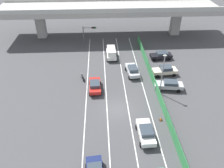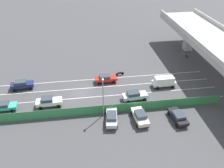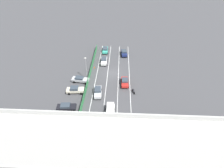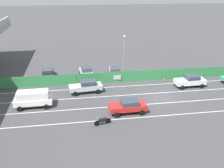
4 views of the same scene
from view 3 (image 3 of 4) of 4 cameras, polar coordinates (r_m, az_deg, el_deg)
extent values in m
plane|color=#424244|center=(53.58, 0.35, 3.40)|extent=(300.00, 300.00, 0.00)
cube|color=silver|center=(50.27, 5.63, 0.55)|extent=(0.14, 44.32, 0.01)
cube|color=silver|center=(50.18, 1.98, 0.66)|extent=(0.14, 44.32, 0.01)
cube|color=silver|center=(50.30, -1.68, 0.77)|extent=(0.14, 44.32, 0.01)
cube|color=silver|center=(50.61, -5.30, 0.87)|extent=(0.14, 44.32, 0.01)
cube|color=#A09E99|center=(28.55, -2.20, -18.32)|extent=(51.70, 10.10, 1.13)
cube|color=#B2B2AD|center=(30.73, -1.53, -9.73)|extent=(51.70, 0.30, 0.90)
cube|color=#A09E99|center=(34.84, 28.36, -20.70)|extent=(2.05, 2.05, 6.10)
cube|color=#A09E99|center=(36.52, -30.40, -18.07)|extent=(2.05, 2.05, 6.10)
cube|color=#338447|center=(50.39, -7.42, 1.70)|extent=(0.06, 40.32, 1.70)
cylinder|color=#4C514C|center=(67.49, -4.80, 11.87)|extent=(0.10, 0.10, 1.70)
cylinder|color=#4C514C|center=(55.86, -6.38, 5.78)|extent=(0.10, 0.10, 1.70)
cylinder|color=#4C514C|center=(45.25, -8.69, -3.34)|extent=(0.10, 0.10, 1.70)
cylinder|color=#4C514C|center=(36.54, -12.38, -17.35)|extent=(0.10, 0.10, 1.70)
cube|color=silver|center=(58.04, -2.56, 7.29)|extent=(1.95, 4.51, 0.68)
cube|color=#333D47|center=(57.98, -2.57, 7.97)|extent=(1.66, 1.99, 0.57)
cylinder|color=black|center=(56.96, -1.71, 6.08)|extent=(0.24, 0.65, 0.64)
cylinder|color=black|center=(57.07, -3.54, 6.08)|extent=(0.24, 0.65, 0.64)
cylinder|color=black|center=(59.55, -1.60, 7.62)|extent=(0.24, 0.65, 0.64)
cylinder|color=black|center=(59.66, -3.35, 7.62)|extent=(0.24, 0.65, 0.64)
cube|color=silver|center=(40.58, -0.54, -8.85)|extent=(1.93, 4.59, 0.67)
cube|color=silver|center=(39.99, -0.54, -8.06)|extent=(1.69, 3.77, 0.95)
cylinder|color=black|center=(39.89, 0.73, -10.99)|extent=(0.23, 0.64, 0.64)
cylinder|color=black|center=(39.95, -1.97, -10.92)|extent=(0.23, 0.64, 0.64)
cylinder|color=black|center=(41.99, 0.82, -7.80)|extent=(0.23, 0.64, 0.64)
cylinder|color=black|center=(42.04, -1.72, -7.74)|extent=(0.23, 0.64, 0.64)
cube|color=navy|center=(62.77, 3.85, 9.77)|extent=(2.16, 4.42, 0.68)
cube|color=#333D47|center=(62.62, 3.86, 10.34)|extent=(1.75, 2.22, 0.57)
cylinder|color=black|center=(61.84, 4.79, 8.73)|extent=(0.28, 0.66, 0.64)
cylinder|color=black|center=(61.65, 3.14, 8.71)|extent=(0.28, 0.66, 0.64)
cylinder|color=black|center=(64.38, 4.50, 10.00)|extent=(0.28, 0.66, 0.64)
cylinder|color=black|center=(64.20, 2.91, 9.98)|extent=(0.28, 0.66, 0.64)
cube|color=teal|center=(64.86, -2.17, 10.75)|extent=(1.94, 4.71, 0.55)
cube|color=#333D47|center=(64.71, -2.18, 11.20)|extent=(1.64, 2.38, 0.49)
cylinder|color=black|center=(63.63, -1.41, 9.75)|extent=(0.24, 0.65, 0.64)
cylinder|color=black|center=(63.71, -3.02, 9.74)|extent=(0.24, 0.65, 0.64)
cylinder|color=black|center=(66.43, -1.33, 11.04)|extent=(0.24, 0.65, 0.64)
cylinder|color=black|center=(66.51, -2.88, 11.03)|extent=(0.24, 0.65, 0.64)
cube|color=red|center=(48.90, 4.08, 0.57)|extent=(1.96, 4.45, 0.60)
cube|color=#333D47|center=(48.75, 4.10, 1.25)|extent=(1.67, 2.07, 0.50)
cylinder|color=black|center=(48.07, 5.21, -0.96)|extent=(0.24, 0.65, 0.64)
cylinder|color=black|center=(47.96, 3.03, -0.94)|extent=(0.24, 0.65, 0.64)
cylinder|color=black|center=(50.42, 5.03, 1.18)|extent=(0.24, 0.65, 0.64)
cylinder|color=black|center=(50.32, 2.95, 1.20)|extent=(0.24, 0.65, 0.64)
cube|color=#B7BABC|center=(45.65, -4.50, -2.59)|extent=(2.23, 4.72, 0.64)
cube|color=#333D47|center=(45.55, -4.53, -1.70)|extent=(1.78, 2.28, 0.58)
cylinder|color=black|center=(44.78, -3.34, -4.32)|extent=(0.28, 0.66, 0.64)
cylinder|color=black|center=(44.85, -5.65, -4.38)|extent=(0.28, 0.66, 0.64)
cylinder|color=black|center=(47.12, -3.35, -1.78)|extent=(0.28, 0.66, 0.64)
cylinder|color=black|center=(47.19, -5.54, -1.84)|extent=(0.28, 0.66, 0.64)
cylinder|color=black|center=(46.32, 7.12, -2.92)|extent=(0.25, 0.61, 0.60)
cylinder|color=black|center=(47.28, 6.63, -1.88)|extent=(0.25, 0.61, 0.60)
cube|color=black|center=(46.62, 6.90, -2.13)|extent=(0.50, 0.96, 0.36)
cylinder|color=#B2B2B2|center=(45.99, 7.14, -2.25)|extent=(0.59, 0.18, 0.03)
cube|color=#B2B5B7|center=(50.45, -10.01, 1.39)|extent=(4.86, 2.35, 0.65)
cube|color=#333D47|center=(50.20, -10.35, 1.94)|extent=(2.38, 1.81, 0.48)
cylinder|color=black|center=(50.91, -7.96, 1.33)|extent=(0.66, 0.31, 0.64)
cylinder|color=black|center=(49.62, -8.54, 0.16)|extent=(0.66, 0.31, 0.64)
cylinder|color=black|center=(51.90, -11.30, 1.70)|extent=(0.66, 0.31, 0.64)
cylinder|color=black|center=(50.63, -11.96, 0.56)|extent=(0.66, 0.31, 0.64)
cube|color=beige|center=(47.08, -11.56, -1.90)|extent=(4.63, 2.18, 0.65)
cube|color=#333D47|center=(46.73, -11.88, -1.31)|extent=(2.13, 1.76, 0.60)
cylinder|color=black|center=(47.84, -9.55, -1.62)|extent=(0.66, 0.27, 0.64)
cylinder|color=black|center=(46.46, -9.77, -3.05)|extent=(0.66, 0.27, 0.64)
cylinder|color=black|center=(48.37, -13.14, -1.67)|extent=(0.66, 0.27, 0.64)
cylinder|color=black|center=(47.00, -13.47, -3.09)|extent=(0.66, 0.27, 0.64)
cube|color=black|center=(43.01, -14.24, -7.11)|extent=(4.54, 2.14, 0.55)
cube|color=#333D47|center=(42.69, -14.60, -6.62)|extent=(2.29, 1.74, 0.48)
cylinder|color=black|center=(43.62, -12.04, -6.70)|extent=(0.66, 0.27, 0.64)
cylinder|color=black|center=(42.40, -12.35, -8.38)|extent=(0.66, 0.27, 0.64)
cylinder|color=black|center=(44.27, -15.87, -6.69)|extent=(0.66, 0.27, 0.64)
cylinder|color=black|center=(43.06, -16.30, -8.34)|extent=(0.66, 0.27, 0.64)
cylinder|color=#47474C|center=(35.94, 8.59, -13.80)|extent=(0.18, 0.18, 4.81)
cylinder|color=#47474C|center=(34.21, 6.68, -11.57)|extent=(2.63, 0.17, 0.12)
cube|color=black|center=(34.15, 4.89, -11.51)|extent=(0.97, 0.30, 0.32)
sphere|color=#390706|center=(34.27, 5.40, -11.33)|extent=(0.20, 0.20, 0.20)
sphere|color=#3B2806|center=(34.26, 4.89, -11.31)|extent=(0.20, 0.20, 0.20)
sphere|color=green|center=(34.25, 4.37, -11.29)|extent=(0.20, 0.20, 0.20)
cylinder|color=gray|center=(49.54, -8.15, 4.53)|extent=(0.16, 0.16, 6.81)
ellipsoid|color=silver|center=(47.68, -8.53, 8.12)|extent=(0.60, 0.36, 0.28)
cone|color=orange|center=(56.16, -5.61, 5.35)|extent=(0.36, 0.36, 0.58)
cube|color=black|center=(56.31, -5.60, 5.11)|extent=(0.47, 0.47, 0.03)
camera|label=1|loc=(70.22, 3.69, 31.50)|focal=36.34mm
camera|label=2|loc=(59.37, -44.37, 24.13)|focal=38.38mm
camera|label=4|loc=(46.10, 40.88, 8.44)|focal=41.46mm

